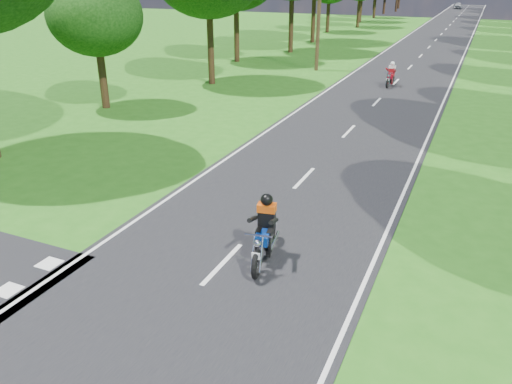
% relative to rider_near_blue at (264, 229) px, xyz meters
% --- Properties ---
extents(ground, '(160.00, 160.00, 0.00)m').
position_rel_rider_near_blue_xyz_m(ground, '(-0.83, -2.62, -0.84)').
color(ground, '#245F15').
rests_on(ground, ground).
extents(main_road, '(7.00, 140.00, 0.02)m').
position_rel_rider_near_blue_xyz_m(main_road, '(-0.83, 47.38, -0.83)').
color(main_road, black).
rests_on(main_road, ground).
extents(road_markings, '(7.40, 140.00, 0.01)m').
position_rel_rider_near_blue_xyz_m(road_markings, '(-0.97, 45.51, -0.82)').
color(road_markings, silver).
rests_on(road_markings, main_road).
extents(telegraph_pole, '(1.20, 0.26, 8.00)m').
position_rel_rider_near_blue_xyz_m(telegraph_pole, '(-6.83, 25.38, 3.23)').
color(telegraph_pole, '#382616').
rests_on(telegraph_pole, ground).
extents(rider_near_blue, '(1.02, 2.07, 1.65)m').
position_rel_rider_near_blue_xyz_m(rider_near_blue, '(0.00, 0.00, 0.00)').
color(rider_near_blue, '#0D3597').
rests_on(rider_near_blue, main_road).
extents(rider_far_red, '(0.65, 1.79, 1.48)m').
position_rel_rider_near_blue_xyz_m(rider_far_red, '(-0.96, 21.86, -0.09)').
color(rider_far_red, '#AD0D25').
rests_on(rider_far_red, main_road).
extents(distant_car, '(1.84, 3.78, 1.24)m').
position_rel_rider_near_blue_xyz_m(distant_car, '(-2.30, 101.43, -0.20)').
color(distant_car, '#A6A9AD').
rests_on(distant_car, main_road).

